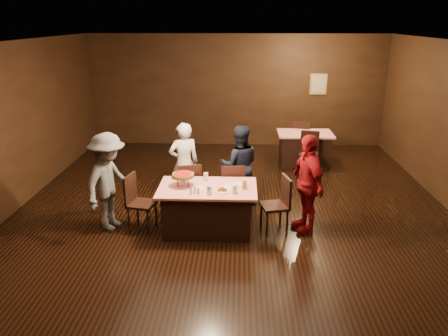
{
  "coord_description": "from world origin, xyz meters",
  "views": [
    {
      "loc": [
        0.13,
        -6.9,
        3.38
      ],
      "look_at": [
        -0.14,
        0.0,
        1.0
      ],
      "focal_mm": 35.0,
      "sensor_mm": 36.0,
      "label": 1
    }
  ],
  "objects_px": {
    "main_table": "(208,209)",
    "chair_far_left": "(189,187)",
    "diner_grey_knit": "(109,182)",
    "chair_far_right": "(233,187)",
    "pizza_stand": "(183,175)",
    "glass_front_right": "(235,189)",
    "chair_back_far": "(301,138)",
    "chair_end_right": "(274,205)",
    "diner_red_shirt": "(307,183)",
    "plate_empty": "(241,184)",
    "glass_back": "(206,177)",
    "glass_front_left": "(209,190)",
    "diner_white_jacket": "(184,163)",
    "back_table": "(304,148)",
    "glass_amber": "(244,185)",
    "chair_end_left": "(142,203)",
    "chair_back_near": "(309,153)"
  },
  "relations": [
    {
      "from": "main_table",
      "to": "glass_back",
      "type": "xyz_separation_m",
      "value": [
        -0.05,
        0.3,
        0.46
      ]
    },
    {
      "from": "glass_amber",
      "to": "glass_back",
      "type": "xyz_separation_m",
      "value": [
        -0.65,
        0.35,
        0.0
      ]
    },
    {
      "from": "diner_white_jacket",
      "to": "glass_front_right",
      "type": "distance_m",
      "value": 1.73
    },
    {
      "from": "chair_end_right",
      "to": "diner_white_jacket",
      "type": "bearing_deg",
      "value": -139.48
    },
    {
      "from": "glass_back",
      "to": "glass_front_left",
      "type": "bearing_deg",
      "value": -80.54
    },
    {
      "from": "chair_far_left",
      "to": "plate_empty",
      "type": "xyz_separation_m",
      "value": [
        0.95,
        -0.6,
        0.3
      ]
    },
    {
      "from": "main_table",
      "to": "back_table",
      "type": "distance_m",
      "value": 4.18
    },
    {
      "from": "chair_far_right",
      "to": "chair_back_far",
      "type": "relative_size",
      "value": 1.0
    },
    {
      "from": "main_table",
      "to": "chair_far_left",
      "type": "relative_size",
      "value": 1.68
    },
    {
      "from": "chair_far_right",
      "to": "diner_red_shirt",
      "type": "bearing_deg",
      "value": 147.95
    },
    {
      "from": "main_table",
      "to": "pizza_stand",
      "type": "height_order",
      "value": "pizza_stand"
    },
    {
      "from": "main_table",
      "to": "chair_far_right",
      "type": "xyz_separation_m",
      "value": [
        0.4,
        0.75,
        0.09
      ]
    },
    {
      "from": "main_table",
      "to": "chair_end_left",
      "type": "xyz_separation_m",
      "value": [
        -1.1,
        0.0,
        0.09
      ]
    },
    {
      "from": "glass_front_right",
      "to": "chair_back_far",
      "type": "bearing_deg",
      "value": 70.03
    },
    {
      "from": "chair_back_far",
      "to": "pizza_stand",
      "type": "bearing_deg",
      "value": 70.34
    },
    {
      "from": "chair_far_right",
      "to": "diner_red_shirt",
      "type": "relative_size",
      "value": 0.58
    },
    {
      "from": "chair_far_left",
      "to": "diner_red_shirt",
      "type": "xyz_separation_m",
      "value": [
        2.02,
        -0.66,
        0.35
      ]
    },
    {
      "from": "chair_far_left",
      "to": "glass_back",
      "type": "distance_m",
      "value": 0.68
    },
    {
      "from": "chair_end_left",
      "to": "main_table",
      "type": "bearing_deg",
      "value": -77.97
    },
    {
      "from": "pizza_stand",
      "to": "plate_empty",
      "type": "height_order",
      "value": "pizza_stand"
    },
    {
      "from": "glass_amber",
      "to": "chair_back_far",
      "type": "bearing_deg",
      "value": 70.94
    },
    {
      "from": "chair_far_right",
      "to": "glass_front_left",
      "type": "height_order",
      "value": "chair_far_right"
    },
    {
      "from": "chair_back_far",
      "to": "plate_empty",
      "type": "distance_m",
      "value": 4.37
    },
    {
      "from": "glass_back",
      "to": "glass_amber",
      "type": "bearing_deg",
      "value": -28.3
    },
    {
      "from": "main_table",
      "to": "chair_end_right",
      "type": "distance_m",
      "value": 1.1
    },
    {
      "from": "chair_far_right",
      "to": "pizza_stand",
      "type": "relative_size",
      "value": 2.5
    },
    {
      "from": "chair_end_right",
      "to": "chair_back_far",
      "type": "bearing_deg",
      "value": 153.1
    },
    {
      "from": "chair_end_right",
      "to": "glass_front_right",
      "type": "relative_size",
      "value": 6.79
    },
    {
      "from": "plate_empty",
      "to": "glass_back",
      "type": "xyz_separation_m",
      "value": [
        -0.6,
        0.15,
        0.06
      ]
    },
    {
      "from": "chair_end_left",
      "to": "glass_front_right",
      "type": "height_order",
      "value": "chair_end_left"
    },
    {
      "from": "chair_end_right",
      "to": "diner_white_jacket",
      "type": "height_order",
      "value": "diner_white_jacket"
    },
    {
      "from": "chair_far_left",
      "to": "diner_grey_knit",
      "type": "distance_m",
      "value": 1.47
    },
    {
      "from": "chair_far_left",
      "to": "chair_far_right",
      "type": "height_order",
      "value": "same"
    },
    {
      "from": "back_table",
      "to": "diner_grey_knit",
      "type": "xyz_separation_m",
      "value": [
        -3.71,
        -3.6,
        0.44
      ]
    },
    {
      "from": "main_table",
      "to": "chair_back_near",
      "type": "bearing_deg",
      "value": 54.66
    },
    {
      "from": "plate_empty",
      "to": "chair_back_far",
      "type": "bearing_deg",
      "value": 69.46
    },
    {
      "from": "diner_grey_knit",
      "to": "chair_far_left",
      "type": "bearing_deg",
      "value": -40.9
    },
    {
      "from": "chair_back_near",
      "to": "diner_white_jacket",
      "type": "xyz_separation_m",
      "value": [
        -2.61,
        -1.76,
        0.31
      ]
    },
    {
      "from": "chair_back_far",
      "to": "diner_white_jacket",
      "type": "distance_m",
      "value": 4.04
    },
    {
      "from": "main_table",
      "to": "diner_grey_knit",
      "type": "bearing_deg",
      "value": 178.89
    },
    {
      "from": "main_table",
      "to": "glass_front_right",
      "type": "relative_size",
      "value": 11.43
    },
    {
      "from": "diner_white_jacket",
      "to": "pizza_stand",
      "type": "xyz_separation_m",
      "value": [
        0.13,
        -1.12,
        0.17
      ]
    },
    {
      "from": "diner_red_shirt",
      "to": "glass_amber",
      "type": "distance_m",
      "value": 1.03
    },
    {
      "from": "back_table",
      "to": "glass_amber",
      "type": "relative_size",
      "value": 9.29
    },
    {
      "from": "pizza_stand",
      "to": "glass_front_right",
      "type": "distance_m",
      "value": 0.91
    },
    {
      "from": "back_table",
      "to": "chair_end_left",
      "type": "bearing_deg",
      "value": -131.2
    },
    {
      "from": "pizza_stand",
      "to": "glass_front_right",
      "type": "bearing_deg",
      "value": -19.44
    },
    {
      "from": "diner_red_shirt",
      "to": "chair_back_far",
      "type": "bearing_deg",
      "value": 156.34
    },
    {
      "from": "back_table",
      "to": "chair_far_left",
      "type": "distance_m",
      "value": 3.8
    },
    {
      "from": "back_table",
      "to": "diner_white_jacket",
      "type": "distance_m",
      "value": 3.61
    }
  ]
}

